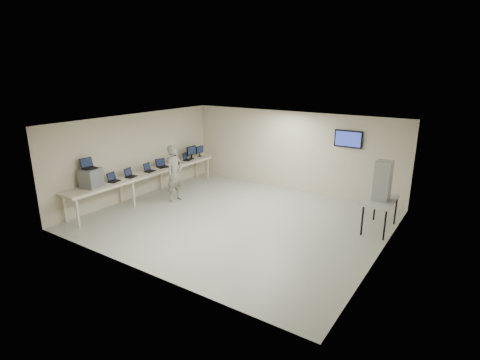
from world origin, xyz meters
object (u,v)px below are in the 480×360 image
Objects in this scene: workbench at (148,174)px; side_table at (381,202)px; equipment_box at (91,178)px; soldier at (175,173)px.

workbench is 7.36m from side_table.
equipment_box reaches higher than side_table.
workbench reaches higher than side_table.
workbench is 4.21× the size of side_table.
side_table is (7.25, 3.67, -0.39)m from equipment_box.
equipment_box is 0.39× the size of side_table.
side_table is at bearing 13.89° from equipment_box.
soldier is 6.35m from side_table.
soldier is at bearing 15.83° from workbench.
equipment_box is at bearing 153.93° from soldier.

